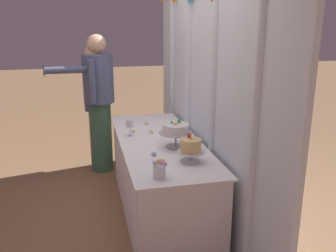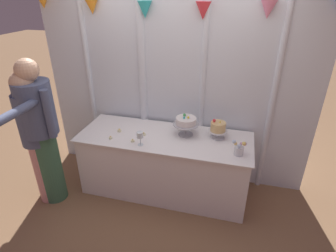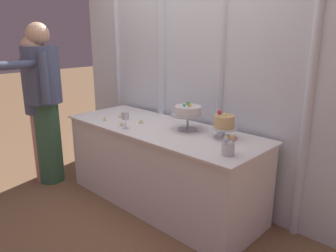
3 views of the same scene
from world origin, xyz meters
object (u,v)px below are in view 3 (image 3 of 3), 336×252
(tealight_far_left, at_px, (105,119))
(cake_table, at_px, (161,166))
(cake_display_nearleft, at_px, (188,112))
(tealight_near_left, at_px, (121,116))
(cake_display_nearright, at_px, (224,124))
(guest_girl_blue_dress, at_px, (38,101))
(guest_man_dark_suit, at_px, (44,99))
(tealight_near_right, at_px, (122,124))
(wine_glass, at_px, (125,116))
(flower_vase, at_px, (228,145))
(tealight_far_right, at_px, (141,122))

(tealight_far_left, bearing_deg, cake_table, 20.13)
(cake_display_nearleft, relative_size, tealight_near_left, 6.02)
(cake_table, relative_size, cake_display_nearright, 8.77)
(guest_girl_blue_dress, xyz_separation_m, guest_man_dark_suit, (0.06, 0.05, 0.03))
(cake_display_nearleft, relative_size, tealight_near_right, 6.36)
(cake_display_nearleft, distance_m, wine_glass, 0.57)
(cake_table, relative_size, guest_man_dark_suit, 1.18)
(cake_display_nearleft, xyz_separation_m, wine_glass, (-0.44, -0.36, -0.05))
(flower_vase, relative_size, tealight_near_right, 3.82)
(tealight_far_left, bearing_deg, wine_glass, -5.89)
(cake_table, relative_size, wine_glass, 12.65)
(cake_table, relative_size, cake_display_nearleft, 6.71)
(cake_display_nearleft, bearing_deg, flower_vase, -24.31)
(wine_glass, height_order, flower_vase, flower_vase)
(cake_table, relative_size, flower_vase, 11.17)
(cake_display_nearright, relative_size, tealight_near_left, 4.60)
(flower_vase, xyz_separation_m, guest_man_dark_suit, (-2.13, -0.32, 0.09))
(cake_table, bearing_deg, cake_display_nearleft, 24.81)
(flower_vase, distance_m, guest_girl_blue_dress, 2.22)
(cake_table, bearing_deg, guest_girl_blue_dress, -157.72)
(cake_table, relative_size, tealight_far_left, 48.56)
(cake_display_nearleft, height_order, flower_vase, cake_display_nearleft)
(cake_display_nearright, distance_m, guest_man_dark_suit, 1.98)
(cake_display_nearright, height_order, tealight_far_left, cake_display_nearright)
(tealight_far_left, xyz_separation_m, guest_man_dark_suit, (-0.68, -0.28, 0.15))
(cake_table, xyz_separation_m, tealight_far_right, (-0.25, -0.03, 0.40))
(cake_table, xyz_separation_m, tealight_near_left, (-0.56, -0.03, 0.40))
(cake_display_nearleft, xyz_separation_m, guest_man_dark_suit, (-1.50, -0.61, -0.00))
(flower_vase, bearing_deg, cake_table, 168.40)
(tealight_near_right, bearing_deg, flower_vase, 1.65)
(tealight_near_left, height_order, tealight_far_right, tealight_near_left)
(tealight_near_right, xyz_separation_m, tealight_far_right, (0.07, 0.18, 0.00))
(cake_display_nearright, relative_size, tealight_near_right, 4.86)
(tealight_near_left, bearing_deg, guest_man_dark_suit, -146.27)
(tealight_near_right, bearing_deg, guest_man_dark_suit, -163.14)
(flower_vase, bearing_deg, tealight_near_right, -178.35)
(wine_glass, height_order, tealight_near_right, wine_glass)
(cake_display_nearright, distance_m, guest_girl_blue_dress, 2.05)
(guest_girl_blue_dress, height_order, guest_man_dark_suit, guest_man_dark_suit)
(guest_girl_blue_dress, bearing_deg, flower_vase, 9.62)
(guest_girl_blue_dress, bearing_deg, cake_display_nearright, 19.47)
(cake_display_nearleft, distance_m, tealight_near_right, 0.65)
(cake_display_nearright, bearing_deg, flower_vase, -50.89)
(cake_display_nearright, bearing_deg, cake_display_nearleft, -175.26)
(wine_glass, relative_size, guest_man_dark_suit, 0.09)
(cake_display_nearright, xyz_separation_m, wine_glass, (-0.81, -0.39, -0.00))
(tealight_far_left, xyz_separation_m, guest_girl_blue_dress, (-0.75, -0.33, 0.13))
(cake_display_nearleft, bearing_deg, tealight_near_left, -170.56)
(tealight_near_right, xyz_separation_m, guest_girl_blue_dress, (-1.02, -0.34, 0.13))
(cake_display_nearright, xyz_separation_m, tealight_near_left, (-1.16, -0.16, -0.11))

